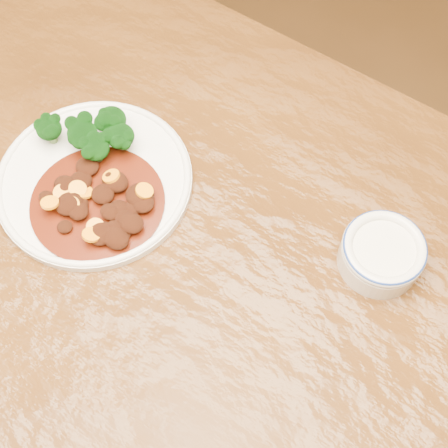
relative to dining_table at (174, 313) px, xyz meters
The scene contains 6 objects.
ground 0.67m from the dining_table, ahead, with size 4.00×4.00×0.00m, color #452A11.
dining_table is the anchor object (origin of this frame).
dinner_plate 0.21m from the dining_table, 161.34° to the left, with size 0.27×0.27×0.02m.
broccoli_florets 0.27m from the dining_table, 153.81° to the left, with size 0.12×0.10×0.05m.
mince_stew 0.18m from the dining_table, 165.94° to the left, with size 0.18×0.18×0.03m.
dip_bowl 0.29m from the dining_table, 45.43° to the left, with size 0.11×0.11×0.05m.
Camera 1 is at (0.23, -0.20, 1.47)m, focal length 50.00 mm.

